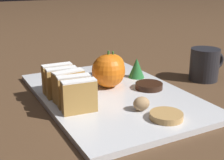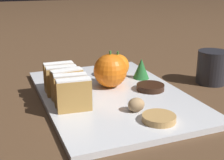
{
  "view_description": "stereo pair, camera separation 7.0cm",
  "coord_description": "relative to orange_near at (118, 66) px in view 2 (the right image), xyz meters",
  "views": [
    {
      "loc": [
        -0.31,
        -0.59,
        0.27
      ],
      "look_at": [
        0.0,
        0.0,
        0.04
      ],
      "focal_mm": 50.0,
      "sensor_mm": 36.0,
      "label": 1
    },
    {
      "loc": [
        -0.24,
        -0.62,
        0.27
      ],
      "look_at": [
        0.0,
        0.0,
        0.04
      ],
      "focal_mm": 50.0,
      "sensor_mm": 36.0,
      "label": 2
    }
  ],
  "objects": [
    {
      "name": "coffee_mug",
      "position": [
        0.22,
        -0.1,
        0.0
      ],
      "size": [
        0.11,
        0.08,
        0.08
      ],
      "color": "#232328",
      "rests_on": "ground_plane"
    },
    {
      "name": "gingerbread_cookie",
      "position": [
        -0.03,
        -0.27,
        -0.02
      ],
      "size": [
        0.06,
        0.06,
        0.01
      ],
      "color": "tan",
      "rests_on": "serving_platter"
    },
    {
      "name": "walnut",
      "position": [
        -0.05,
        -0.22,
        -0.02
      ],
      "size": [
        0.03,
        0.03,
        0.03
      ],
      "color": "tan",
      "rests_on": "serving_platter"
    },
    {
      "name": "chocolate_cookie",
      "position": [
        0.03,
        -0.12,
        -0.02
      ],
      "size": [
        0.06,
        0.06,
        0.01
      ],
      "color": "black",
      "rests_on": "serving_platter"
    },
    {
      "name": "evergreen_sprig",
      "position": [
        0.05,
        -0.03,
        -0.0
      ],
      "size": [
        0.04,
        0.04,
        0.05
      ],
      "color": "#23662D",
      "rests_on": "serving_platter"
    },
    {
      "name": "stollen_slice_fifth",
      "position": [
        -0.16,
        -0.04,
        0.0
      ],
      "size": [
        0.07,
        0.02,
        0.07
      ],
      "color": "#B28442",
      "rests_on": "serving_platter"
    },
    {
      "name": "stollen_slice_front",
      "position": [
        -0.16,
        -0.17,
        0.0
      ],
      "size": [
        0.07,
        0.03,
        0.07
      ],
      "color": "#B28442",
      "rests_on": "serving_platter"
    },
    {
      "name": "orange_far",
      "position": [
        -0.05,
        -0.06,
        0.01
      ],
      "size": [
        0.08,
        0.08,
        0.09
      ],
      "color": "orange",
      "rests_on": "serving_platter"
    },
    {
      "name": "stollen_slice_fourth",
      "position": [
        -0.16,
        -0.07,
        0.0
      ],
      "size": [
        0.07,
        0.03,
        0.07
      ],
      "color": "#B28442",
      "rests_on": "serving_platter"
    },
    {
      "name": "ground_plane",
      "position": [
        -0.06,
        -0.1,
        -0.04
      ],
      "size": [
        6.0,
        6.0,
        0.0
      ],
      "primitive_type": "plane",
      "color": "#513823"
    },
    {
      "name": "serving_platter",
      "position": [
        -0.06,
        -0.1,
        -0.04
      ],
      "size": [
        0.31,
        0.45,
        0.01
      ],
      "color": "silver",
      "rests_on": "ground_plane"
    },
    {
      "name": "orange_near",
      "position": [
        0.0,
        0.0,
        0.0
      ],
      "size": [
        0.06,
        0.06,
        0.07
      ],
      "color": "orange",
      "rests_on": "serving_platter"
    },
    {
      "name": "stollen_slice_third",
      "position": [
        -0.16,
        -0.11,
        0.0
      ],
      "size": [
        0.07,
        0.03,
        0.07
      ],
      "color": "#B28442",
      "rests_on": "serving_platter"
    },
    {
      "name": "stollen_slice_second",
      "position": [
        -0.16,
        -0.14,
        0.0
      ],
      "size": [
        0.07,
        0.03,
        0.07
      ],
      "color": "#B28442",
      "rests_on": "serving_platter"
    }
  ]
}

